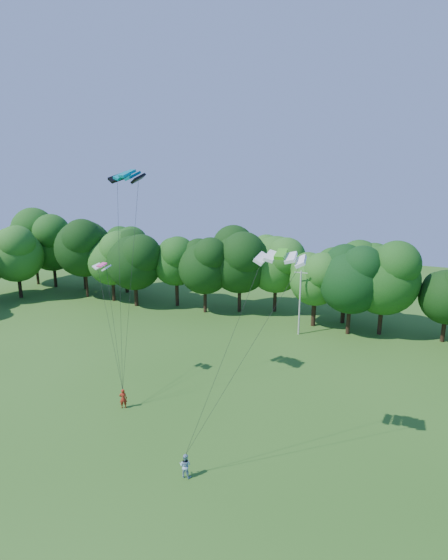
% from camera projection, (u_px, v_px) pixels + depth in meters
% --- Properties ---
extents(ground, '(160.00, 160.00, 0.00)m').
position_uv_depth(ground, '(130.00, 508.00, 25.66)').
color(ground, '#2A5A18').
rests_on(ground, ground).
extents(utility_pole, '(1.57, 0.20, 7.86)m').
position_uv_depth(utility_pole, '(300.00, 302.00, 51.83)').
color(utility_pole, '#B1B1A8').
rests_on(utility_pole, ground).
extents(kite_flyer_left, '(0.75, 0.68, 1.72)m').
position_uv_depth(kite_flyer_left, '(123.00, 398.00, 36.29)').
color(kite_flyer_left, '#AB2716').
rests_on(kite_flyer_left, ground).
extents(kite_flyer_right, '(0.84, 0.67, 1.65)m').
position_uv_depth(kite_flyer_right, '(185.00, 465.00, 28.14)').
color(kite_flyer_right, '#99BCD5').
rests_on(kite_flyer_right, ground).
extents(kite_teal, '(3.34, 2.03, 0.65)m').
position_uv_depth(kite_teal, '(127.00, 173.00, 34.65)').
color(kite_teal, '#047889').
rests_on(kite_teal, ground).
extents(kite_green, '(3.15, 1.60, 0.49)m').
position_uv_depth(kite_green, '(281.00, 254.00, 26.44)').
color(kite_green, green).
rests_on(kite_green, ground).
extents(kite_pink, '(1.74, 1.04, 0.31)m').
position_uv_depth(kite_pink, '(102.00, 265.00, 37.90)').
color(kite_pink, '#F94591').
rests_on(kite_pink, ground).
extents(tree_back_west, '(8.07, 8.07, 11.73)m').
position_uv_depth(tree_back_west, '(125.00, 248.00, 69.04)').
color(tree_back_west, black).
rests_on(tree_back_west, ground).
extents(tree_back_center, '(8.27, 8.27, 12.03)m').
position_uv_depth(tree_back_center, '(352.00, 274.00, 51.13)').
color(tree_back_center, black).
rests_on(tree_back_center, ground).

